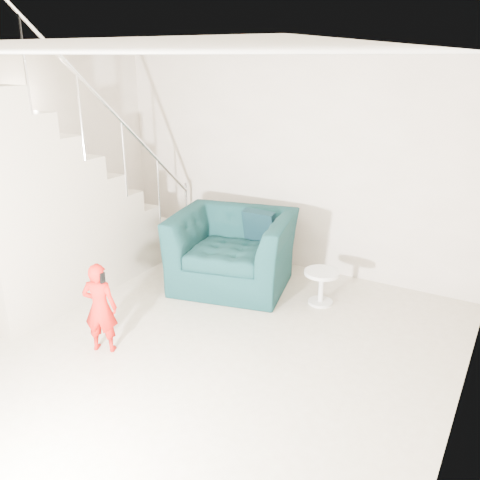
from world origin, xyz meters
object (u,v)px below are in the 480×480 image
at_px(toddler, 100,308).
at_px(staircase, 50,217).
at_px(armchair, 233,250).
at_px(side_table, 322,282).

height_order(toddler, staircase, staircase).
distance_m(armchair, side_table, 1.16).
distance_m(toddler, staircase, 1.63).
xyz_separation_m(armchair, toddler, (-0.31, -1.92, -0.00)).
bearing_deg(staircase, toddler, -26.11).
relative_size(armchair, toddler, 1.55).
height_order(armchair, side_table, armchair).
xyz_separation_m(armchair, side_table, (1.14, 0.06, -0.18)).
relative_size(armchair, staircase, 0.39).
height_order(armchair, staircase, staircase).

